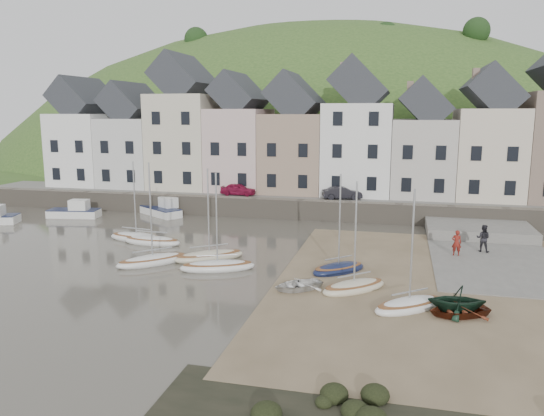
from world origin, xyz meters
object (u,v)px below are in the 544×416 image
(person_dark, at_px, (483,238))
(car_right, at_px, (342,193))
(sailboat_0, at_px, (136,237))
(rowboat_white, at_px, (298,285))
(person_red, at_px, (457,243))
(rowboat_green, at_px, (457,300))
(rowboat_red, at_px, (458,310))
(car_left, at_px, (238,189))

(person_dark, xyz_separation_m, car_right, (-11.02, 11.17, 1.13))
(sailboat_0, bearing_deg, rowboat_white, -30.69)
(person_red, bearing_deg, rowboat_green, 82.96)
(sailboat_0, relative_size, rowboat_red, 2.13)
(rowboat_white, height_order, car_right, car_right)
(sailboat_0, bearing_deg, rowboat_green, -24.25)
(rowboat_red, relative_size, car_left, 0.85)
(sailboat_0, height_order, rowboat_green, sailboat_0)
(car_left, relative_size, car_right, 0.95)
(person_dark, bearing_deg, sailboat_0, 21.62)
(car_right, bearing_deg, sailboat_0, 118.28)
(car_right, bearing_deg, rowboat_green, -176.16)
(rowboat_white, height_order, rowboat_green, rowboat_green)
(rowboat_white, bearing_deg, car_right, 141.50)
(rowboat_white, xyz_separation_m, rowboat_red, (8.22, -1.89, 0.02))
(rowboat_red, bearing_deg, person_red, 152.43)
(person_red, relative_size, car_right, 0.48)
(rowboat_white, xyz_separation_m, car_right, (0.03, 21.93, 1.86))
(car_right, bearing_deg, rowboat_red, -176.22)
(rowboat_white, bearing_deg, person_red, 97.00)
(rowboat_green, relative_size, person_red, 1.55)
(car_right, bearing_deg, person_dark, -150.58)
(car_left, bearing_deg, person_dark, -115.46)
(sailboat_0, xyz_separation_m, car_right, (14.24, 13.50, 1.94))
(car_left, bearing_deg, car_right, -87.76)
(rowboat_red, bearing_deg, person_dark, 144.60)
(sailboat_0, xyz_separation_m, rowboat_green, (22.37, -10.07, 0.52))
(rowboat_white, distance_m, person_dark, 15.44)
(rowboat_white, relative_size, car_left, 0.81)
(sailboat_0, distance_m, car_left, 14.21)
(sailboat_0, xyz_separation_m, rowboat_white, (14.21, -8.43, 0.09))
(person_red, bearing_deg, sailboat_0, 0.27)
(rowboat_red, distance_m, person_red, 11.24)
(person_dark, distance_m, car_right, 15.73)
(rowboat_red, relative_size, person_dark, 1.55)
(rowboat_white, bearing_deg, person_dark, 95.82)
(rowboat_green, distance_m, person_dark, 12.74)
(rowboat_red, xyz_separation_m, person_red, (0.94, 11.18, 0.63))
(person_dark, relative_size, car_right, 0.52)
(sailboat_0, relative_size, car_right, 1.72)
(rowboat_red, bearing_deg, rowboat_white, -125.72)
(sailboat_0, bearing_deg, rowboat_red, -24.71)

